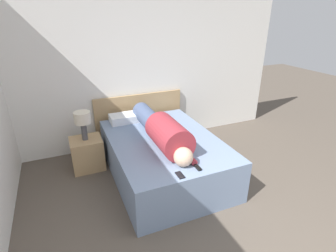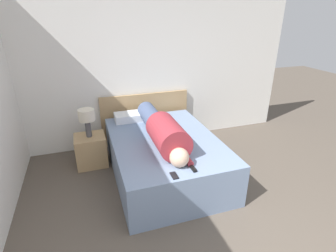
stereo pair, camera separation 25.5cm
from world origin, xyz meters
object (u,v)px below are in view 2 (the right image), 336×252
at_px(tv_remote, 193,168).
at_px(cell_phone, 174,176).
at_px(bed, 165,157).
at_px(nightstand, 91,150).
at_px(table_lamp, 87,117).
at_px(pillow_near_headboard, 133,116).
at_px(person_lying, 163,130).

height_order(tv_remote, cell_phone, tv_remote).
distance_m(bed, nightstand, 1.14).
bearing_deg(cell_phone, table_lamp, 118.56).
bearing_deg(pillow_near_headboard, tv_remote, -77.73).
bearing_deg(nightstand, table_lamp, 0.00).
height_order(bed, cell_phone, cell_phone).
xyz_separation_m(tv_remote, cell_phone, (-0.24, -0.06, -0.01)).
xyz_separation_m(nightstand, cell_phone, (0.80, -1.47, 0.33)).
height_order(nightstand, pillow_near_headboard, pillow_near_headboard).
xyz_separation_m(table_lamp, pillow_near_headboard, (0.69, 0.19, -0.15)).
relative_size(pillow_near_headboard, tv_remote, 3.73).
bearing_deg(table_lamp, person_lying, -36.64).
bearing_deg(tv_remote, bed, 94.86).
xyz_separation_m(person_lying, pillow_near_headboard, (-0.23, 0.87, -0.11)).
bearing_deg(cell_phone, nightstand, 118.56).
xyz_separation_m(person_lying, tv_remote, (0.12, -0.72, -0.16)).
bearing_deg(person_lying, bed, 57.47).
relative_size(pillow_near_headboard, cell_phone, 4.30).
distance_m(table_lamp, tv_remote, 1.76).
xyz_separation_m(nightstand, pillow_near_headboard, (0.69, 0.19, 0.39)).
xyz_separation_m(table_lamp, person_lying, (0.92, -0.68, -0.04)).
relative_size(bed, person_lying, 1.18).
relative_size(bed, pillow_near_headboard, 3.48).
relative_size(table_lamp, pillow_near_headboard, 0.75).
height_order(person_lying, tv_remote, person_lying).
bearing_deg(table_lamp, cell_phone, -61.44).
height_order(table_lamp, tv_remote, table_lamp).
bearing_deg(person_lying, nightstand, 143.36).
bearing_deg(cell_phone, person_lying, 81.43).
distance_m(person_lying, tv_remote, 0.75).
distance_m(pillow_near_headboard, cell_phone, 1.67).
bearing_deg(nightstand, pillow_near_headboard, 15.52).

